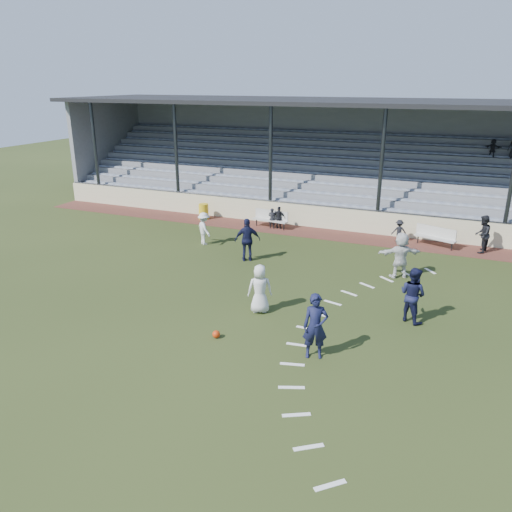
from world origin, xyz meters
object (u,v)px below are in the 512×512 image
(player_white_lead, at_px, (260,289))
(player_navy_lead, at_px, (315,326))
(bench_left, at_px, (271,217))
(trash_bin, at_px, (204,211))
(official, at_px, (482,234))
(bench_right, at_px, (435,235))
(football, at_px, (216,334))

(player_white_lead, xyz_separation_m, player_navy_lead, (2.62, -2.16, 0.12))
(bench_left, distance_m, player_white_lead, 10.56)
(trash_bin, bearing_deg, official, -0.90)
(bench_right, height_order, player_white_lead, player_white_lead)
(player_navy_lead, bearing_deg, bench_right, 58.81)
(bench_right, xyz_separation_m, trash_bin, (-12.75, 0.07, -0.12))
(bench_left, relative_size, official, 1.15)
(football, xyz_separation_m, official, (7.63, 12.13, 0.79))
(trash_bin, height_order, player_navy_lead, player_navy_lead)
(trash_bin, relative_size, football, 3.64)
(bench_right, bearing_deg, player_navy_lead, -81.00)
(football, bearing_deg, official, 57.82)
(bench_right, xyz_separation_m, player_navy_lead, (-2.43, -12.19, 0.40))
(bench_right, distance_m, player_white_lead, 11.23)
(football, height_order, official, official)
(trash_bin, height_order, football, trash_bin)
(trash_bin, relative_size, player_navy_lead, 0.45)
(player_white_lead, distance_m, official, 12.15)
(bench_left, bearing_deg, trash_bin, -174.15)
(official, bearing_deg, bench_right, -80.88)
(bench_left, bearing_deg, football, -69.00)
(football, bearing_deg, trash_bin, 120.08)
(bench_left, height_order, trash_bin, bench_left)
(player_navy_lead, bearing_deg, player_white_lead, 120.50)
(player_white_lead, height_order, official, official)
(player_navy_lead, xyz_separation_m, official, (4.48, 12.03, -0.08))
(player_navy_lead, bearing_deg, trash_bin, 110.20)
(bench_right, height_order, official, official)
(bench_right, height_order, trash_bin, bench_right)
(player_navy_lead, bearing_deg, football, 162.00)
(football, relative_size, player_navy_lead, 0.12)
(bench_left, bearing_deg, bench_right, 7.88)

